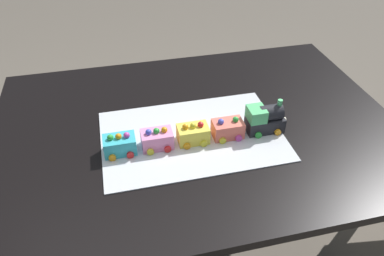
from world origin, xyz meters
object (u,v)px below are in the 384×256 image
(cake_car_hopper_lemon, at_px, (193,134))
(cake_car_flatbed_bubblegum, at_px, (157,139))
(dining_table, at_px, (197,147))
(cake_car_caboose_coral, at_px, (228,129))
(cake_locomotive, at_px, (265,119))
(cake_car_gondola_turquoise, at_px, (120,145))

(cake_car_hopper_lemon, bearing_deg, cake_car_flatbed_bubblegum, 0.00)
(dining_table, relative_size, cake_car_hopper_lemon, 14.00)
(cake_car_caboose_coral, bearing_deg, cake_car_flatbed_bubblegum, 0.00)
(dining_table, bearing_deg, cake_locomotive, 157.74)
(cake_car_caboose_coral, relative_size, cake_car_flatbed_bubblegum, 1.00)
(cake_car_hopper_lemon, height_order, cake_car_gondola_turquoise, same)
(dining_table, bearing_deg, cake_car_hopper_lemon, 68.35)
(dining_table, xyz_separation_m, cake_locomotive, (-0.21, 0.09, 0.16))
(cake_car_caboose_coral, height_order, cake_car_flatbed_bubblegum, same)
(cake_locomotive, distance_m, cake_car_gondola_turquoise, 0.48)
(cake_locomotive, xyz_separation_m, cake_car_caboose_coral, (0.13, 0.00, -0.02))
(cake_locomotive, xyz_separation_m, cake_car_flatbed_bubblegum, (0.36, 0.00, -0.02))
(cake_car_caboose_coral, bearing_deg, cake_locomotive, -180.00)
(cake_car_hopper_lemon, height_order, cake_car_flatbed_bubblegum, same)
(cake_car_hopper_lemon, bearing_deg, dining_table, -111.65)
(cake_car_hopper_lemon, distance_m, cake_car_flatbed_bubblegum, 0.12)
(dining_table, distance_m, cake_car_hopper_lemon, 0.17)
(cake_car_caboose_coral, bearing_deg, cake_car_gondola_turquoise, 0.00)
(cake_car_caboose_coral, relative_size, cake_car_hopper_lemon, 1.00)
(cake_car_hopper_lemon, relative_size, cake_car_flatbed_bubblegum, 1.00)
(cake_car_flatbed_bubblegum, bearing_deg, dining_table, -150.31)
(dining_table, relative_size, cake_car_flatbed_bubblegum, 14.00)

